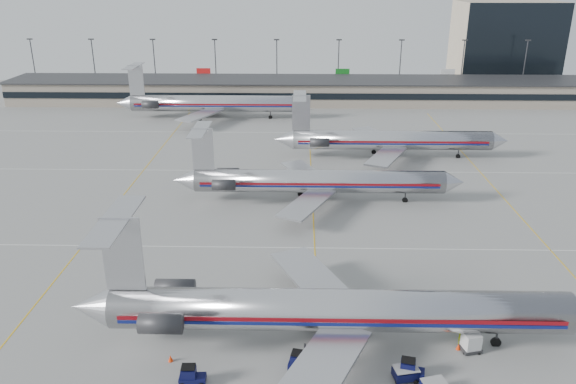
{
  "coord_description": "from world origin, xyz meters",
  "views": [
    {
      "loc": [
        -1.99,
        -54.46,
        32.79
      ],
      "look_at": [
        -3.62,
        18.15,
        4.5
      ],
      "focal_mm": 35.0,
      "sensor_mm": 36.0,
      "label": 1
    }
  ],
  "objects_px": {
    "tug_center": "(301,363)",
    "jet_second_row": "(313,181)",
    "uld_container": "(471,342)",
    "belt_loader": "(324,323)",
    "jet_foreground": "(328,309)"
  },
  "relations": [
    {
      "from": "jet_foreground",
      "to": "belt_loader",
      "type": "relative_size",
      "value": 12.45
    },
    {
      "from": "jet_second_row",
      "to": "tug_center",
      "type": "distance_m",
      "value": 39.9
    },
    {
      "from": "jet_second_row",
      "to": "tug_center",
      "type": "height_order",
      "value": "jet_second_row"
    },
    {
      "from": "jet_second_row",
      "to": "uld_container",
      "type": "xyz_separation_m",
      "value": [
        14.0,
        -36.55,
        -2.43
      ]
    },
    {
      "from": "jet_foreground",
      "to": "tug_center",
      "type": "xyz_separation_m",
      "value": [
        -2.51,
        -4.07,
        -2.87
      ]
    },
    {
      "from": "jet_foreground",
      "to": "tug_center",
      "type": "distance_m",
      "value": 5.58
    },
    {
      "from": "jet_foreground",
      "to": "jet_second_row",
      "type": "xyz_separation_m",
      "value": [
        -0.71,
        35.72,
        -0.4
      ]
    },
    {
      "from": "uld_container",
      "to": "jet_second_row",
      "type": "bearing_deg",
      "value": 96.7
    },
    {
      "from": "jet_second_row",
      "to": "belt_loader",
      "type": "height_order",
      "value": "jet_second_row"
    },
    {
      "from": "jet_second_row",
      "to": "tug_center",
      "type": "relative_size",
      "value": 16.9
    },
    {
      "from": "tug_center",
      "to": "jet_second_row",
      "type": "bearing_deg",
      "value": 99.09
    },
    {
      "from": "jet_foreground",
      "to": "belt_loader",
      "type": "distance_m",
      "value": 4.08
    },
    {
      "from": "jet_foreground",
      "to": "jet_second_row",
      "type": "bearing_deg",
      "value": 91.14
    },
    {
      "from": "jet_second_row",
      "to": "uld_container",
      "type": "distance_m",
      "value": 39.21
    },
    {
      "from": "jet_foreground",
      "to": "uld_container",
      "type": "bearing_deg",
      "value": -3.57
    }
  ]
}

